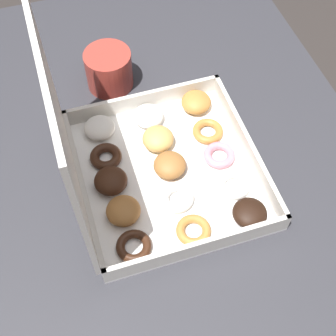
# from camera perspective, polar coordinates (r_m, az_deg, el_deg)

# --- Properties ---
(ground_plane) EXTENTS (8.00, 8.00, 0.00)m
(ground_plane) POSITION_cam_1_polar(r_m,az_deg,el_deg) (1.51, 0.33, -14.03)
(ground_plane) COLOR #2D2826
(dining_table) EXTENTS (1.05, 0.74, 0.71)m
(dining_table) POSITION_cam_1_polar(r_m,az_deg,el_deg) (0.97, 0.50, -2.05)
(dining_table) COLOR #2D2D33
(dining_table) RESTS_ON ground_plane
(donut_box) EXTENTS (0.33, 0.32, 0.33)m
(donut_box) POSITION_cam_1_polar(r_m,az_deg,el_deg) (0.80, -3.08, 1.12)
(donut_box) COLOR white
(donut_box) RESTS_ON dining_table
(coffee_mug) EXTENTS (0.09, 0.09, 0.08)m
(coffee_mug) POSITION_cam_1_polar(r_m,az_deg,el_deg) (0.97, -7.23, 11.89)
(coffee_mug) COLOR #A3382D
(coffee_mug) RESTS_ON dining_table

